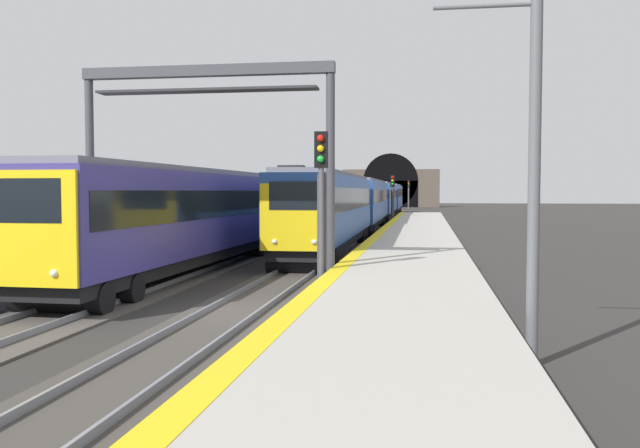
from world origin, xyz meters
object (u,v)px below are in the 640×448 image
railway_signal_mid (393,195)px  catenary_mast_near (533,165)px  railway_signal_far (409,192)px  overhead_signal_gantry (206,122)px  railway_signal_near (321,198)px  train_main_approaching (374,200)px  train_adjacent_platform (291,204)px

railway_signal_mid → catenary_mast_near: size_ratio=0.65×
railway_signal_mid → railway_signal_far: 54.98m
railway_signal_far → overhead_signal_gantry: 94.83m
railway_signal_near → catenary_mast_near: 8.37m
overhead_signal_gantry → catenary_mast_near: bearing=-132.9°
railway_signal_near → railway_signal_far: railway_signal_far is taller
railway_signal_mid → catenary_mast_near: bearing=5.9°
overhead_signal_gantry → catenary_mast_near: size_ratio=1.17×
railway_signal_near → railway_signal_far: bearing=-180.0°
railway_signal_far → catenary_mast_near: bearing=2.7°
railway_signal_mid → railway_signal_far: bearing=-180.0°
train_main_approaching → railway_signal_mid: railway_signal_mid is taller
train_adjacent_platform → overhead_signal_gantry: size_ratio=7.35×
train_main_approaching → railway_signal_far: railway_signal_far is taller
train_main_approaching → train_adjacent_platform: size_ratio=1.26×
train_main_approaching → railway_signal_far: size_ratio=15.61×
catenary_mast_near → overhead_signal_gantry: bearing=47.1°
overhead_signal_gantry → train_adjacent_platform: bearing=5.1°
train_adjacent_platform → catenary_mast_near: (-32.62, -11.09, 1.34)m
train_adjacent_platform → catenary_mast_near: bearing=19.9°
catenary_mast_near → railway_signal_near: bearing=36.2°
train_main_approaching → overhead_signal_gantry: bearing=-3.3°
railway_signal_far → catenary_mast_near: size_ratio=0.70×
railway_signal_mid → overhead_signal_gantry: bearing=-5.8°
railway_signal_far → catenary_mast_near: catenary_mast_near is taller
overhead_signal_gantry → catenary_mast_near: 12.33m
railway_signal_far → train_adjacent_platform: bearing=-5.0°
railway_signal_mid → railway_signal_far: (54.98, -0.00, 0.20)m
railway_signal_near → overhead_signal_gantry: 4.95m
railway_signal_near → train_main_approaching: bearing=-177.6°
train_main_approaching → railway_signal_far: (52.68, -1.85, 0.67)m
railway_signal_near → overhead_signal_gantry: (1.58, 4.01, 2.43)m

